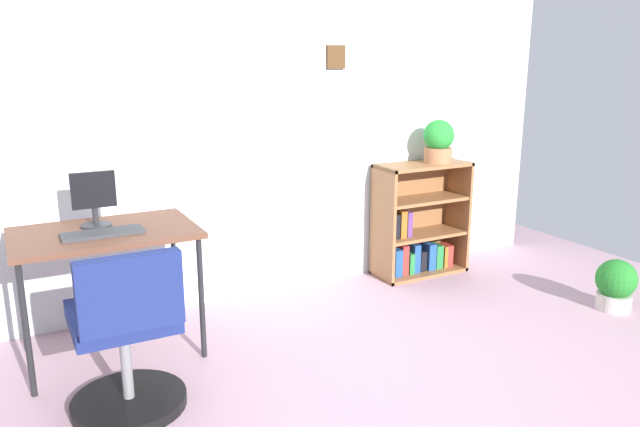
# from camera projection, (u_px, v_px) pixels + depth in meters

# --- Properties ---
(wall_back) EXTENTS (5.20, 0.12, 2.46)m
(wall_back) POSITION_uv_depth(u_px,v_px,m) (217.00, 113.00, 3.84)
(wall_back) COLOR silver
(wall_back) RESTS_ON ground_plane
(desk) EXTENTS (0.92, 0.61, 0.70)m
(desk) POSITION_uv_depth(u_px,v_px,m) (105.00, 241.00, 3.19)
(desk) COLOR brown
(desk) RESTS_ON ground_plane
(monitor) EXTENTS (0.22, 0.16, 0.30)m
(monitor) POSITION_uv_depth(u_px,v_px,m) (94.00, 199.00, 3.20)
(monitor) COLOR #262628
(monitor) RESTS_ON desk
(keyboard) EXTENTS (0.40, 0.15, 0.02)m
(keyboard) POSITION_uv_depth(u_px,v_px,m) (103.00, 233.00, 3.09)
(keyboard) COLOR #303134
(keyboard) RESTS_ON desk
(office_chair) EXTENTS (0.52, 0.55, 0.81)m
(office_chair) POSITION_uv_depth(u_px,v_px,m) (127.00, 343.00, 2.70)
(office_chair) COLOR black
(office_chair) RESTS_ON ground_plane
(bookshelf_low) EXTENTS (0.70, 0.30, 0.83)m
(bookshelf_low) POSITION_uv_depth(u_px,v_px,m) (416.00, 226.00, 4.54)
(bookshelf_low) COLOR brown
(bookshelf_low) RESTS_ON ground_plane
(potted_plant_on_shelf) EXTENTS (0.22, 0.22, 0.31)m
(potted_plant_on_shelf) POSITION_uv_depth(u_px,v_px,m) (439.00, 141.00, 4.40)
(potted_plant_on_shelf) COLOR #9E6642
(potted_plant_on_shelf) RESTS_ON bookshelf_low
(potted_plant_floor) EXTENTS (0.25, 0.25, 0.33)m
(potted_plant_floor) POSITION_uv_depth(u_px,v_px,m) (616.00, 284.00, 3.90)
(potted_plant_floor) COLOR #B7B2A8
(potted_plant_floor) RESTS_ON ground_plane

